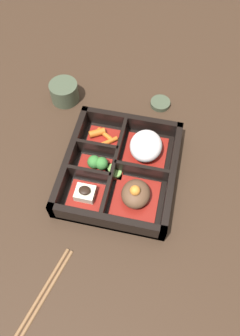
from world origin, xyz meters
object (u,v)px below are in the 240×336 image
(bowl_rice, at_px, (146,147))
(tea_cup, at_px, (64,92))
(chopsticks, at_px, (35,308))
(sauce_dish, at_px, (160,103))

(bowl_rice, relative_size, tea_cup, 1.39)
(chopsticks, height_order, sauce_dish, sauce_dish)
(tea_cup, bearing_deg, chopsticks, 10.99)
(tea_cup, relative_size, chopsticks, 0.30)
(chopsticks, xyz_separation_m, sauce_dish, (-0.53, 0.15, 0.00))
(tea_cup, xyz_separation_m, sauce_dish, (-0.03, 0.24, -0.02))
(tea_cup, xyz_separation_m, chopsticks, (0.50, 0.10, -0.02))
(tea_cup, relative_size, sauce_dish, 1.42)
(bowl_rice, distance_m, sauce_dish, 0.17)
(bowl_rice, height_order, sauce_dish, bowl_rice)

